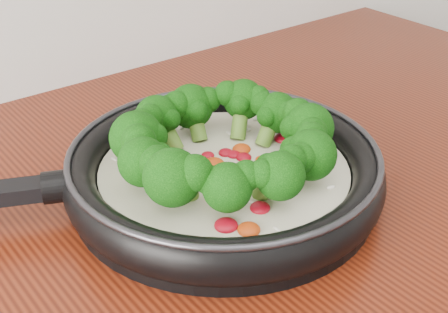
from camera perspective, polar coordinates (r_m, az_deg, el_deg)
skillet at (r=0.67m, az=-0.35°, el=-0.84°), size 0.57×0.46×0.10m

